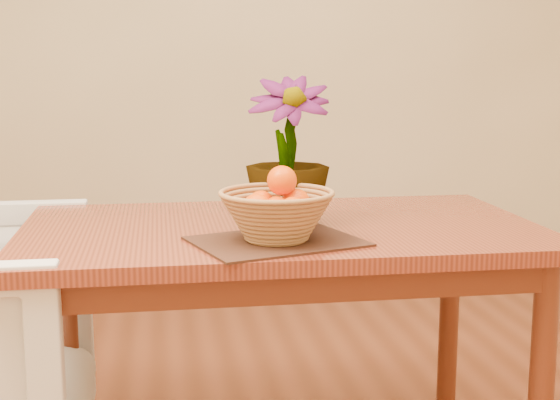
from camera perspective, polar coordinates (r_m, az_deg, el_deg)
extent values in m
cube|color=#F9E7BE|center=(4.03, -4.35, 12.24)|extent=(4.00, 0.02, 2.70)
cube|color=maroon|center=(2.14, 0.08, -2.34)|extent=(1.40, 0.80, 0.04)
cube|color=#542413|center=(2.15, 0.08, -3.91)|extent=(1.28, 0.68, 0.08)
cylinder|color=#542413|center=(2.15, 18.55, -13.31)|extent=(0.06, 0.06, 0.71)
cylinder|color=#542413|center=(2.54, -15.26, -9.50)|extent=(0.06, 0.06, 0.71)
cylinder|color=#542413|center=(2.69, 12.26, -8.24)|extent=(0.06, 0.06, 0.71)
cube|color=#381D14|center=(1.92, -0.25, -3.05)|extent=(0.46, 0.40, 0.01)
cylinder|color=#A47544|center=(1.92, -0.25, -2.85)|extent=(0.14, 0.14, 0.01)
sphere|color=#FD4D04|center=(1.90, -0.25, -0.64)|extent=(0.06, 0.06, 0.06)
sphere|color=#FD4D04|center=(1.94, 1.15, -0.24)|extent=(0.07, 0.07, 0.07)
sphere|color=#FD4D04|center=(1.95, -1.39, -0.29)|extent=(0.07, 0.07, 0.07)
sphere|color=#FD4D04|center=(1.86, -1.71, -0.66)|extent=(0.07, 0.07, 0.07)
sphere|color=#FD4D04|center=(1.86, 0.94, -0.81)|extent=(0.07, 0.07, 0.07)
sphere|color=#FD4D04|center=(1.92, 0.14, 1.44)|extent=(0.07, 0.07, 0.07)
imported|color=#164413|center=(2.10, 0.55, 3.56)|extent=(0.26, 0.26, 0.40)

